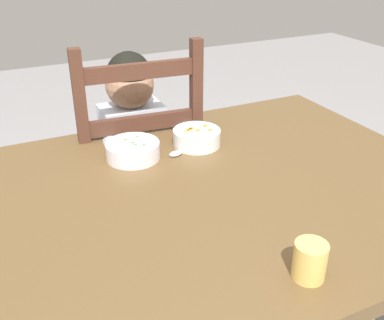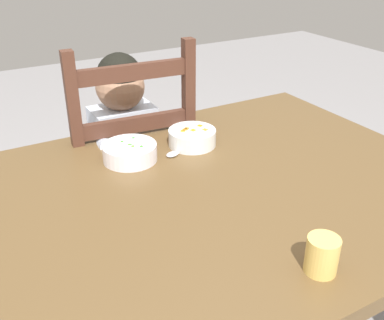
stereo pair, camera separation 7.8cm
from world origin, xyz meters
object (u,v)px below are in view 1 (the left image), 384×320
at_px(child_figure, 136,141).
at_px(bowl_of_peas, 133,150).
at_px(dining_table, 205,216).
at_px(dining_chair, 137,179).
at_px(bowl_of_carrots, 197,137).
at_px(spoon, 180,152).
at_px(drinking_cup, 310,261).

distance_m(child_figure, bowl_of_peas, 0.33).
bearing_deg(dining_table, child_figure, 90.96).
xyz_separation_m(dining_chair, bowl_of_carrots, (0.11, -0.29, 0.27)).
height_order(bowl_of_peas, spoon, bowl_of_peas).
distance_m(bowl_of_peas, bowl_of_carrots, 0.21).
height_order(dining_table, spoon, spoon).
height_order(child_figure, drinking_cup, child_figure).
height_order(bowl_of_carrots, spoon, bowl_of_carrots).
height_order(dining_chair, spoon, dining_chair).
distance_m(child_figure, bowl_of_carrots, 0.33).
distance_m(bowl_of_peas, drinking_cup, 0.65).
xyz_separation_m(child_figure, drinking_cup, (0.04, -0.93, 0.13)).
xyz_separation_m(dining_chair, spoon, (0.04, -0.32, 0.25)).
distance_m(dining_chair, drinking_cup, 0.97).
relative_size(spoon, drinking_cup, 1.74).
relative_size(dining_table, dining_chair, 1.36).
bearing_deg(bowl_of_peas, dining_chair, 71.36).
relative_size(bowl_of_peas, drinking_cup, 2.03).
bearing_deg(dining_chair, drinking_cup, -87.53).
distance_m(child_figure, drinking_cup, 0.94).
bearing_deg(spoon, dining_chair, 97.08).
xyz_separation_m(bowl_of_peas, drinking_cup, (0.14, -0.63, 0.01)).
height_order(dining_table, bowl_of_peas, bowl_of_peas).
bearing_deg(spoon, bowl_of_peas, 168.27).
bearing_deg(drinking_cup, bowl_of_carrots, 83.79).
xyz_separation_m(dining_table, spoon, (0.03, 0.22, 0.09)).
xyz_separation_m(dining_table, drinking_cup, (0.03, -0.39, 0.13)).
relative_size(child_figure, drinking_cup, 12.00).
relative_size(bowl_of_peas, bowl_of_carrots, 1.07).
relative_size(dining_table, bowl_of_carrots, 9.18).
xyz_separation_m(dining_chair, drinking_cup, (0.04, -0.93, 0.28)).
xyz_separation_m(spoon, drinking_cup, (-0.00, -0.61, 0.03)).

